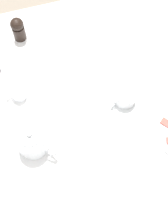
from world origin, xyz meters
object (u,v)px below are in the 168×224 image
at_px(salt_grinder, 18,29).
at_px(knife_by_plate, 103,21).
at_px(teacup_with_saucer_right, 125,97).
at_px(teapot_near, 32,141).
at_px(napkin_folded, 103,160).
at_px(fork_by_plate, 84,69).
at_px(creamer_jug, 18,92).

bearing_deg(salt_grinder, knife_by_plate, 177.80).
xyz_separation_m(teacup_with_saucer_right, knife_by_plate, (-0.04, -0.39, -0.02)).
bearing_deg(teacup_with_saucer_right, salt_grinder, -51.92).
xyz_separation_m(teapot_near, salt_grinder, (-0.05, -0.48, 0.00)).
distance_m(teacup_with_saucer_right, knife_by_plate, 0.39).
xyz_separation_m(teacup_with_saucer_right, napkin_folded, (0.15, 0.20, -0.02)).
height_order(salt_grinder, knife_by_plate, salt_grinder).
height_order(teacup_with_saucer_right, salt_grinder, salt_grinder).
bearing_deg(napkin_folded, teapot_near, -28.76).
bearing_deg(teacup_with_saucer_right, fork_by_plate, -59.73).
relative_size(creamer_jug, knife_by_plate, 0.35).
relative_size(teapot_near, fork_by_plate, 0.78).
xyz_separation_m(creamer_jug, napkin_folded, (-0.23, 0.33, -0.03)).
height_order(creamer_jug, salt_grinder, salt_grinder).
xyz_separation_m(teapot_near, teacup_with_saucer_right, (-0.36, -0.08, -0.03)).
relative_size(creamer_jug, salt_grinder, 0.75).
bearing_deg(teapot_near, creamer_jug, -41.65).
bearing_deg(teacup_with_saucer_right, teapot_near, 12.39).
xyz_separation_m(salt_grinder, fork_by_plate, (-0.21, 0.22, -0.05)).
bearing_deg(salt_grinder, fork_by_plate, 133.31).
distance_m(creamer_jug, salt_grinder, 0.28).
relative_size(salt_grinder, napkin_folded, 0.64).
bearing_deg(salt_grinder, teapot_near, 84.19).
xyz_separation_m(creamer_jug, salt_grinder, (-0.06, -0.27, 0.03)).
height_order(teacup_with_saucer_right, napkin_folded, teacup_with_saucer_right).
xyz_separation_m(teapot_near, napkin_folded, (-0.22, 0.12, -0.05)).
bearing_deg(creamer_jug, knife_by_plate, -148.57).
xyz_separation_m(fork_by_plate, knife_by_plate, (-0.15, -0.21, 0.00)).
bearing_deg(knife_by_plate, teapot_near, 49.09).
relative_size(creamer_jug, fork_by_plate, 0.42).
height_order(teacup_with_saucer_right, knife_by_plate, teacup_with_saucer_right).
height_order(teapot_near, fork_by_plate, teapot_near).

